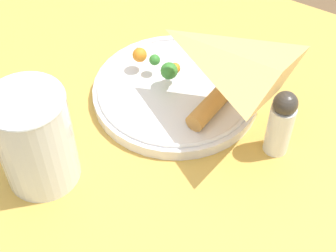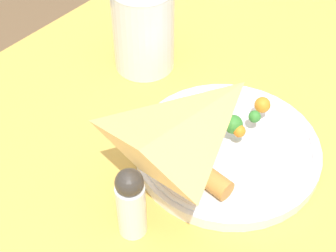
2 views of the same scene
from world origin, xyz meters
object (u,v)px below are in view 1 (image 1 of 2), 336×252
at_px(dining_table, 220,195).
at_px(milk_glass, 36,143).
at_px(plate_pizza, 175,87).
at_px(pepper_shaker, 281,123).

relative_size(dining_table, milk_glass, 9.67).
relative_size(plate_pizza, milk_glass, 1.79).
bearing_deg(dining_table, milk_glass, 42.32).
bearing_deg(pepper_shaker, dining_table, 27.36).
height_order(plate_pizza, milk_glass, milk_glass).
height_order(plate_pizza, pepper_shaker, pepper_shaker).
xyz_separation_m(dining_table, pepper_shaker, (-0.05, -0.03, 0.16)).
bearing_deg(plate_pizza, pepper_shaker, 174.33).
relative_size(dining_table, pepper_shaker, 12.87).
bearing_deg(plate_pizza, milk_glass, 71.53).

